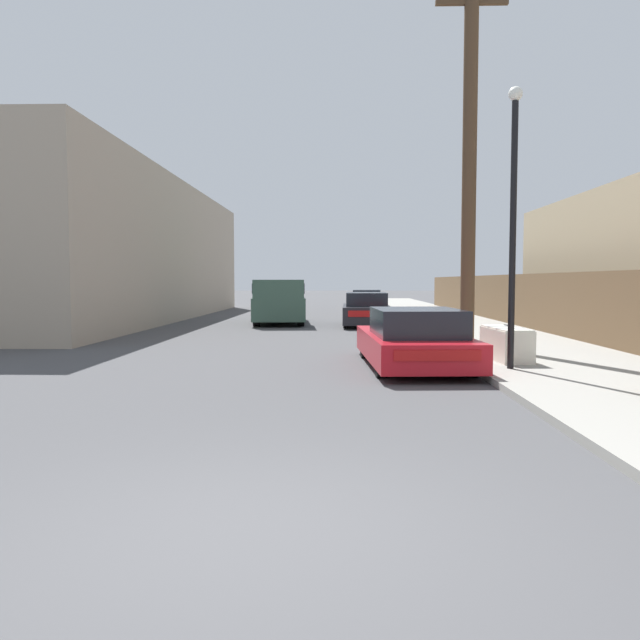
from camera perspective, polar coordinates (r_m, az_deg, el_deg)
ground_plane at (r=4.59m, az=-6.20°, el=-18.95°), size 220.00×220.00×0.00m
sidewalk_curb at (r=28.15m, az=11.24°, el=0.07°), size 4.20×63.00×0.12m
discarded_fridge at (r=13.49m, az=16.65°, el=-2.09°), size 0.72×1.74×0.70m
parked_sports_car_red at (r=12.80m, az=8.57°, el=-1.82°), size 2.15×4.78×1.21m
car_parked_mid at (r=24.51m, az=4.23°, el=0.91°), size 1.89×4.55×1.31m
car_parked_far at (r=35.18m, az=4.36°, el=1.69°), size 2.09×4.65×1.26m
pickup_truck at (r=25.46m, az=-3.78°, el=1.67°), size 2.48×5.47×1.80m
utility_pole at (r=16.67m, az=13.51°, el=14.51°), size 1.80×0.36×9.49m
street_lamp at (r=12.20m, az=17.26°, el=9.72°), size 0.26×0.26×5.18m
wooden_fence at (r=23.57m, az=18.03°, el=1.73°), size 0.08×40.29×1.88m
building_left_block at (r=30.41m, az=-18.41°, el=5.95°), size 7.00×25.51×6.22m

